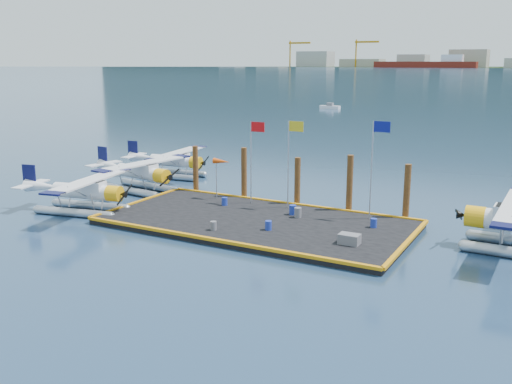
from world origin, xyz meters
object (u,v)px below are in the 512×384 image
Objects in this scene: drum_3 at (213,226)px; piling_4 at (407,194)px; drum_0 at (225,201)px; piling_3 at (350,185)px; drum_4 at (374,223)px; flagpole_yellow at (291,151)px; drum_1 at (268,225)px; drum_5 at (293,210)px; piling_2 at (297,183)px; crate at (349,239)px; piling_1 at (244,175)px; seaplane_a at (86,194)px; flagpole_red at (253,150)px; piling_0 at (196,171)px; drum_2 at (298,213)px; flagpole_blue at (375,155)px; seaplane_b at (141,175)px; seaplane_c at (174,163)px; windsock at (221,162)px.

drum_3 is 0.14× the size of piling_4.
piling_3 is (8.35, 3.13, 1.46)m from drum_0.
flagpole_yellow is (-6.66, 1.84, 3.82)m from drum_4.
drum_5 is at bearing 92.93° from drum_1.
piling_3 is at bearing 0.00° from piling_2.
piling_4 reaches higher than crate.
piling_1 reaches higher than drum_0.
drum_4 is at bearing 31.89° from drum_3.
drum_0 is at bearing 158.98° from crate.
piling_4 reaches higher than drum_1.
piling_4 reaches higher than drum_3.
flagpole_red reaches higher than seaplane_a.
crate is at bearing -25.18° from piling_0.
drum_2 is 6.31m from flagpole_blue.
crate is (20.14, -6.00, -0.78)m from seaplane_b.
seaplane_a is at bearing -152.98° from piling_3.
piling_0 is (-7.31, 8.76, 1.32)m from drum_3.
drum_3 is 13.13m from piling_4.
piling_0 is (-15.86, 3.44, 1.31)m from drum_4.
drum_2 is 4.52m from flagpole_yellow.
drum_0 is 6.14m from flagpole_yellow.
seaplane_c is at bearing 154.39° from piling_1.
drum_2 reaches higher than drum_3.
drum_1 is at bearing -79.70° from piling_2.
drum_5 is (2.77, 5.66, 0.05)m from drum_3.
seaplane_c is 11.43m from piling_1.
piling_3 reaches higher than drum_4.
seaplane_a is 2.16× the size of piling_3.
windsock reaches higher than drum_1.
drum_0 is at bearing 111.36° from seaplane_a.
flagpole_red is at bearing 158.89° from drum_5.
drum_3 is at bearing 77.03° from seaplane_a.
seaplane_b is at bearing 147.90° from drum_3.
flagpole_blue is (5.11, 1.50, 3.95)m from drum_5.
piling_1 reaches higher than drum_2.
flagpole_blue is at bearing 23.74° from drum_2.
seaplane_a is 1.55× the size of flagpole_red.
drum_0 is 12.81m from piling_4.
seaplane_b is 2.29× the size of piling_1.
drum_0 is at bearing -135.59° from flagpole_red.
flagpole_yellow is (4.55, 1.53, 3.82)m from drum_0.
piling_4 is (22.79, -4.93, 0.61)m from seaplane_c.
drum_2 is 7.36m from piling_4.
flagpole_red is (9.84, 6.88, 2.96)m from seaplane_a.
drum_3 is at bearing -61.80° from windsock.
seaplane_b is 1.60× the size of flagpole_red.
drum_3 is at bearing -123.00° from piling_3.
seaplane_b is 1.48× the size of flagpole_blue.
flagpole_red is (-4.08, 5.50, 3.70)m from drum_1.
piling_4 is at bearing 6.75° from windsock.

